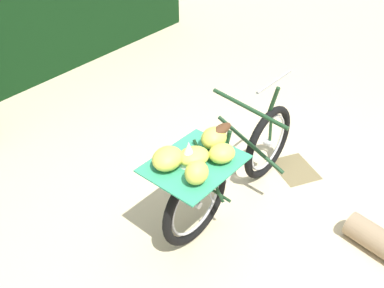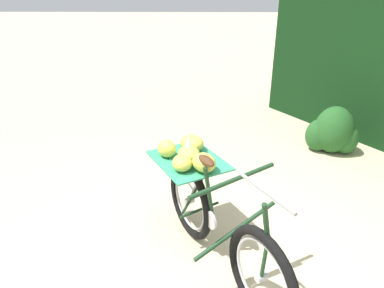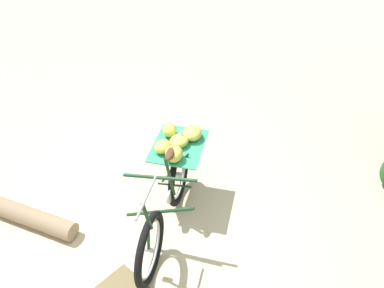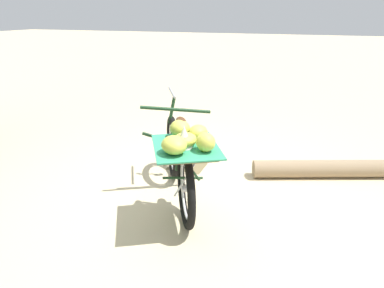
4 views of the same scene
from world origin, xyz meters
TOP-DOWN VIEW (x-y plane):
  - ground_plane at (0.00, 0.00)m, footprint 60.00×60.00m
  - bicycle at (-0.15, 0.19)m, footprint 1.14×1.69m
  - fallen_log at (-1.51, -1.00)m, footprint 1.66×0.79m

SIDE VIEW (x-z plane):
  - ground_plane at x=0.00m, z-range 0.00..0.00m
  - fallen_log at x=-1.51m, z-range 0.00..0.21m
  - bicycle at x=-0.15m, z-range 0.00..1.04m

